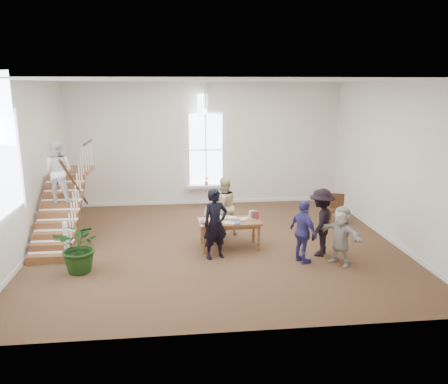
{
  "coord_description": "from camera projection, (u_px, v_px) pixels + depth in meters",
  "views": [
    {
      "loc": [
        -1.06,
        -11.56,
        4.38
      ],
      "look_at": [
        0.24,
        0.4,
        1.42
      ],
      "focal_mm": 35.0,
      "sensor_mm": 36.0,
      "label": 1
    }
  ],
  "objects": [
    {
      "name": "room_shell",
      "position": [
        206.0,
        193.0,
        16.46
      ],
      "size": [
        10.49,
        10.0,
        10.0
      ],
      "color": "silver",
      "rests_on": "ground"
    },
    {
      "name": "side_chair",
      "position": [
        337.0,
        207.0,
        14.07
      ],
      "size": [
        0.55,
        0.55,
        0.98
      ],
      "rotation": [
        0.0,
        0.0,
        -0.38
      ],
      "color": "#331E0E",
      "rests_on": "ground"
    },
    {
      "name": "woman_cluster_a",
      "position": [
        303.0,
        232.0,
        10.9
      ],
      "size": [
        0.74,
        1.03,
        1.62
      ],
      "primitive_type": "imported",
      "rotation": [
        0.0,
        0.0,
        1.98
      ],
      "color": "#3E3785",
      "rests_on": "ground"
    },
    {
      "name": "ground",
      "position": [
        217.0,
        245.0,
        12.31
      ],
      "size": [
        10.0,
        10.0,
        0.0
      ],
      "primitive_type": "plane",
      "color": "#4B331D",
      "rests_on": "ground"
    },
    {
      "name": "floor_plant",
      "position": [
        81.0,
        247.0,
        10.38
      ],
      "size": [
        1.35,
        1.24,
        1.28
      ],
      "primitive_type": "imported",
      "rotation": [
        0.0,
        0.0,
        -0.24
      ],
      "color": "#173611",
      "rests_on": "ground"
    },
    {
      "name": "police_officer",
      "position": [
        215.0,
        224.0,
        11.17
      ],
      "size": [
        0.78,
        0.63,
        1.83
      ],
      "primitive_type": "imported",
      "rotation": [
        0.0,
        0.0,
        0.33
      ],
      "color": "black",
      "rests_on": "ground"
    },
    {
      "name": "person_yellow",
      "position": [
        224.0,
        206.0,
        12.91
      ],
      "size": [
        1.05,
        0.95,
        1.77
      ],
      "primitive_type": "imported",
      "rotation": [
        0.0,
        0.0,
        3.53
      ],
      "color": "#DCC389",
      "rests_on": "ground"
    },
    {
      "name": "staircase",
      "position": [
        60.0,
        186.0,
        12.19
      ],
      "size": [
        1.1,
        4.1,
        2.92
      ],
      "color": "brown",
      "rests_on": "ground"
    },
    {
      "name": "elderly_woman",
      "position": [
        215.0,
        216.0,
        12.42
      ],
      "size": [
        0.79,
        0.55,
        1.52
      ],
      "primitive_type": "imported",
      "rotation": [
        0.0,
        0.0,
        3.24
      ],
      "color": "silver",
      "rests_on": "ground"
    },
    {
      "name": "woman_cluster_b",
      "position": [
        321.0,
        222.0,
        11.38
      ],
      "size": [
        1.19,
        1.33,
        1.79
      ],
      "primitive_type": "imported",
      "rotation": [
        0.0,
        0.0,
        4.13
      ],
      "color": "black",
      "rests_on": "ground"
    },
    {
      "name": "woman_cluster_c",
      "position": [
        341.0,
        235.0,
        10.81
      ],
      "size": [
        1.11,
        1.43,
        1.51
      ],
      "primitive_type": "imported",
      "rotation": [
        0.0,
        0.0,
        5.27
      ],
      "color": "#BDB4AA",
      "rests_on": "ground"
    },
    {
      "name": "library_table",
      "position": [
        229.0,
        224.0,
        11.89
      ],
      "size": [
        1.71,
        0.91,
        0.85
      ],
      "rotation": [
        0.0,
        0.0,
        0.04
      ],
      "color": "brown",
      "rests_on": "ground"
    }
  ]
}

